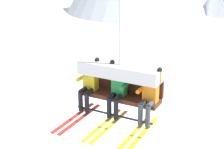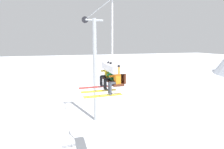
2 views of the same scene
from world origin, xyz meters
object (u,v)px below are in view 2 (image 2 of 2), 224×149
Objects in this scene: lift_tower_near at (95,69)px; skier_orange at (115,79)px; chairlift_chair at (114,69)px; skier_green at (109,76)px; skier_yellow at (105,74)px.

skier_orange is at bearing -6.24° from lift_tower_near.
chairlift_chair reaches higher than skier_orange.
chairlift_chair is at bearing 164.65° from skier_orange.
chairlift_chair is 0.39m from skier_green.
skier_green is (-0.00, -0.21, -0.32)m from chairlift_chair.
lift_tower_near is 5.61× the size of skier_yellow.
skier_green is (7.68, -0.93, 0.82)m from lift_tower_near.
skier_yellow is 1.00× the size of skier_green.
skier_orange is (0.78, -0.21, -0.32)m from chairlift_chair.
skier_yellow is at bearing -164.53° from chairlift_chair.
lift_tower_near is 7.80m from chairlift_chair.
skier_green is at bearing 0.00° from skier_yellow.
skier_yellow is 1.55m from skier_orange.
skier_yellow is at bearing 180.00° from skier_green.
skier_orange is (1.55, 0.00, 0.00)m from skier_yellow.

